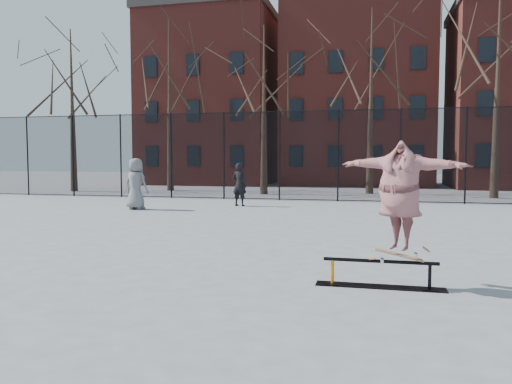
% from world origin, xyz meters
% --- Properties ---
extents(ground, '(100.00, 100.00, 0.00)m').
position_xyz_m(ground, '(0.00, 0.00, 0.00)').
color(ground, slate).
extents(skate_rail, '(1.90, 0.29, 0.42)m').
position_xyz_m(skate_rail, '(2.85, -1.44, 0.16)').
color(skate_rail, black).
rests_on(skate_rail, ground).
extents(skateboard, '(0.76, 0.18, 0.09)m').
position_xyz_m(skateboard, '(3.12, -1.44, 0.46)').
color(skateboard, brown).
rests_on(skateboard, skate_rail).
extents(skater, '(2.01, 1.29, 1.60)m').
position_xyz_m(skater, '(3.12, -1.44, 1.31)').
color(skater, '#42378A').
rests_on(skater, skateboard).
extents(bystander_grey, '(1.02, 0.75, 1.90)m').
position_xyz_m(bystander_grey, '(-5.83, 7.89, 0.95)').
color(bystander_grey, slate).
rests_on(bystander_grey, ground).
extents(bystander_black, '(0.72, 0.57, 1.72)m').
position_xyz_m(bystander_black, '(-2.45, 10.04, 0.86)').
color(bystander_black, black).
rests_on(bystander_black, ground).
extents(fence, '(34.03, 0.07, 4.00)m').
position_xyz_m(fence, '(-0.01, 13.00, 2.05)').
color(fence, black).
rests_on(fence, ground).
extents(tree_row, '(33.66, 7.46, 10.67)m').
position_xyz_m(tree_row, '(-0.25, 17.15, 7.36)').
color(tree_row, black).
rests_on(tree_row, ground).
extents(rowhouses, '(29.00, 7.00, 13.00)m').
position_xyz_m(rowhouses, '(0.72, 26.00, 6.06)').
color(rowhouses, maroon).
rests_on(rowhouses, ground).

